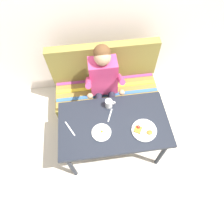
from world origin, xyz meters
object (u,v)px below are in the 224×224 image
at_px(plate_eggs, 101,132).
at_px(person, 104,81).
at_px(couch, 106,90).
at_px(coffee_mug, 109,103).
at_px(knife, 70,128).
at_px(plate_breakfast, 144,130).
at_px(fork, 110,115).
at_px(table, 114,127).

bearing_deg(plate_eggs, person, 81.06).
xyz_separation_m(couch, person, (-0.04, -0.17, 0.41)).
height_order(coffee_mug, knife, coffee_mug).
relative_size(couch, plate_eggs, 7.01).
xyz_separation_m(person, knife, (-0.44, -0.59, -0.01)).
relative_size(couch, coffee_mug, 12.20).
height_order(plate_breakfast, fork, plate_breakfast).
bearing_deg(knife, plate_breakfast, -38.34).
bearing_deg(plate_eggs, couch, 80.37).
distance_m(person, fork, 0.48).
xyz_separation_m(coffee_mug, knife, (-0.45, -0.22, -0.05)).
bearing_deg(table, person, 93.70).
distance_m(couch, knife, 0.98).
relative_size(table, plate_breakfast, 4.51).
xyz_separation_m(couch, plate_eggs, (-0.15, -0.86, 0.41)).
height_order(table, plate_breakfast, plate_breakfast).
xyz_separation_m(person, plate_eggs, (-0.11, -0.68, -0.00)).
xyz_separation_m(table, plate_breakfast, (0.30, -0.13, 0.09)).
height_order(couch, knife, couch).
bearing_deg(knife, coffee_mug, -2.00).
distance_m(couch, person, 0.45).
bearing_deg(fork, knife, -145.63).
bearing_deg(plate_breakfast, knife, 170.10).
relative_size(plate_eggs, knife, 1.03).
bearing_deg(person, plate_breakfast, -64.94).
relative_size(plate_eggs, fork, 1.21).
height_order(table, knife, knife).
distance_m(plate_breakfast, plate_eggs, 0.45).
bearing_deg(plate_eggs, knife, 163.35).
relative_size(coffee_mug, knife, 0.59).
distance_m(table, couch, 0.83).
height_order(plate_eggs, fork, plate_eggs).
relative_size(couch, knife, 7.20).
bearing_deg(coffee_mug, table, -84.33).
bearing_deg(plate_breakfast, table, 156.44).
bearing_deg(couch, table, -90.00).
xyz_separation_m(table, person, (-0.04, 0.59, 0.09)).
bearing_deg(person, fork, -88.86).
bearing_deg(plate_breakfast, coffee_mug, 131.81).
xyz_separation_m(person, coffee_mug, (0.02, -0.36, 0.04)).
xyz_separation_m(plate_breakfast, knife, (-0.77, 0.13, -0.01)).
bearing_deg(knife, couch, 29.62).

